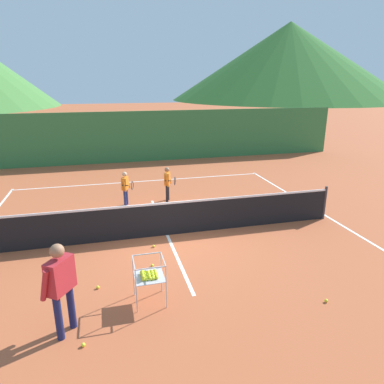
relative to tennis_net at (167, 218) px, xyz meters
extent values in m
plane|color=#B25633|center=(0.00, 0.00, -0.50)|extent=(120.00, 120.00, 0.00)
cube|color=white|center=(0.00, 5.64, -0.50)|extent=(10.39, 0.08, 0.01)
cube|color=white|center=(5.20, 0.00, -0.50)|extent=(0.08, 11.60, 0.01)
cube|color=white|center=(0.00, 0.00, -0.50)|extent=(0.08, 6.00, 0.01)
cylinder|color=#333338|center=(4.97, 0.00, 0.03)|extent=(0.08, 0.08, 1.05)
cube|color=black|center=(0.00, 0.00, -0.04)|extent=(9.86, 0.02, 0.92)
cube|color=white|center=(0.00, 0.00, 0.45)|extent=(9.86, 0.03, 0.06)
cylinder|color=#191E4C|center=(-2.47, -3.61, -0.08)|extent=(0.12, 0.12, 0.83)
cylinder|color=#191E4C|center=(-2.29, -3.35, -0.08)|extent=(0.12, 0.12, 0.83)
cube|color=#B2262D|center=(-2.38, -3.48, 0.62)|extent=(0.47, 0.54, 0.58)
sphere|color=#996B4C|center=(-2.38, -3.48, 1.06)|extent=(0.23, 0.23, 0.23)
cylinder|color=#B2262D|center=(-2.60, -3.68, 0.59)|extent=(0.24, 0.20, 0.57)
cylinder|color=#B2262D|center=(-2.26, -3.23, 0.58)|extent=(0.19, 0.17, 0.57)
torus|color=#262628|center=(-2.47, -3.08, 0.53)|extent=(0.18, 0.25, 0.29)
cylinder|color=black|center=(-2.27, -3.22, 0.53)|extent=(0.20, 0.15, 0.03)
cylinder|color=navy|center=(-0.90, 2.85, -0.20)|extent=(0.09, 0.09, 0.60)
cylinder|color=navy|center=(-0.97, 2.63, -0.20)|extent=(0.09, 0.09, 0.60)
cube|color=orange|center=(-0.93, 2.74, 0.31)|extent=(0.27, 0.39, 0.42)
sphere|color=#DBAD84|center=(-0.93, 2.74, 0.62)|extent=(0.16, 0.16, 0.16)
cylinder|color=orange|center=(-0.82, 2.92, 0.28)|extent=(0.17, 0.11, 0.41)
cylinder|color=orange|center=(-0.97, 2.54, 0.28)|extent=(0.14, 0.10, 0.41)
torus|color=#262628|center=(-0.71, 2.45, 0.29)|extent=(0.12, 0.28, 0.29)
cylinder|color=black|center=(-0.95, 2.53, 0.29)|extent=(0.22, 0.10, 0.03)
cylinder|color=black|center=(0.59, 2.98, -0.19)|extent=(0.09, 0.09, 0.61)
cylinder|color=black|center=(0.51, 2.76, -0.19)|extent=(0.09, 0.09, 0.61)
cube|color=orange|center=(0.55, 2.87, 0.33)|extent=(0.28, 0.40, 0.43)
sphere|color=#996B4C|center=(0.55, 2.87, 0.66)|extent=(0.17, 0.17, 0.17)
cylinder|color=orange|center=(0.67, 3.05, 0.30)|extent=(0.18, 0.12, 0.42)
cylinder|color=orange|center=(0.51, 2.66, 0.30)|extent=(0.14, 0.10, 0.42)
torus|color=#262628|center=(0.76, 2.57, 0.31)|extent=(0.12, 0.28, 0.29)
cylinder|color=black|center=(0.53, 2.65, 0.31)|extent=(0.22, 0.10, 0.03)
cylinder|color=#B7B7BC|center=(-1.16, -2.66, -0.05)|extent=(0.02, 0.02, 0.89)
cylinder|color=#B7B7BC|center=(-0.60, -2.66, -0.05)|extent=(0.02, 0.02, 0.89)
cylinder|color=#B7B7BC|center=(-1.16, -3.22, -0.05)|extent=(0.02, 0.02, 0.89)
cylinder|color=#B7B7BC|center=(-0.60, -3.22, -0.05)|extent=(0.02, 0.02, 0.89)
cube|color=#B7B7BC|center=(-0.88, -2.94, 0.05)|extent=(0.56, 0.56, 0.01)
cube|color=#B7B7BC|center=(-0.88, -2.66, 0.39)|extent=(0.56, 0.02, 0.02)
cube|color=#B7B7BC|center=(-0.88, -3.22, 0.39)|extent=(0.56, 0.02, 0.02)
cube|color=#B7B7BC|center=(-1.16, -2.94, 0.39)|extent=(0.02, 0.56, 0.02)
cube|color=#B7B7BC|center=(-0.60, -2.94, 0.39)|extent=(0.02, 0.56, 0.02)
sphere|color=yellow|center=(-1.00, -3.07, 0.08)|extent=(0.07, 0.07, 0.07)
sphere|color=yellow|center=(-1.01, -3.00, 0.09)|extent=(0.07, 0.07, 0.07)
sphere|color=yellow|center=(-1.00, -2.95, 0.08)|extent=(0.07, 0.07, 0.07)
sphere|color=yellow|center=(-1.01, -2.88, 0.08)|extent=(0.07, 0.07, 0.07)
sphere|color=yellow|center=(-1.01, -2.82, 0.09)|extent=(0.07, 0.07, 0.07)
sphere|color=yellow|center=(-0.95, -3.08, 0.08)|extent=(0.07, 0.07, 0.07)
sphere|color=yellow|center=(-0.95, -3.01, 0.08)|extent=(0.07, 0.07, 0.07)
sphere|color=yellow|center=(-0.94, -2.94, 0.09)|extent=(0.07, 0.07, 0.07)
sphere|color=yellow|center=(-0.95, -2.88, 0.08)|extent=(0.07, 0.07, 0.07)
sphere|color=yellow|center=(-0.95, -2.82, 0.09)|extent=(0.07, 0.07, 0.07)
sphere|color=yellow|center=(-0.88, -3.08, 0.08)|extent=(0.07, 0.07, 0.07)
sphere|color=yellow|center=(-0.89, -3.00, 0.08)|extent=(0.07, 0.07, 0.07)
sphere|color=yellow|center=(-0.88, -2.94, 0.09)|extent=(0.07, 0.07, 0.07)
sphere|color=yellow|center=(-0.89, -2.88, 0.08)|extent=(0.07, 0.07, 0.07)
sphere|color=yellow|center=(-0.89, -2.82, 0.08)|extent=(0.07, 0.07, 0.07)
sphere|color=yellow|center=(-0.82, -3.08, 0.08)|extent=(0.07, 0.07, 0.07)
sphere|color=yellow|center=(-0.81, -3.02, 0.09)|extent=(0.07, 0.07, 0.07)
sphere|color=yellow|center=(-0.82, -2.94, 0.08)|extent=(0.07, 0.07, 0.07)
sphere|color=yellow|center=(-0.81, -2.88, 0.08)|extent=(0.07, 0.07, 0.07)
sphere|color=yellow|center=(-0.82, -2.81, 0.08)|extent=(0.07, 0.07, 0.07)
sphere|color=yellow|center=(-0.75, -3.07, 0.09)|extent=(0.07, 0.07, 0.07)
sphere|color=yellow|center=(-0.75, -3.01, 0.08)|extent=(0.07, 0.07, 0.07)
sphere|color=yellow|center=(-0.75, -2.95, 0.09)|extent=(0.07, 0.07, 0.07)
sphere|color=yellow|center=(-0.75, -2.88, 0.09)|extent=(0.07, 0.07, 0.07)
sphere|color=yellow|center=(-0.75, -2.81, 0.08)|extent=(0.07, 0.07, 0.07)
sphere|color=yellow|center=(-1.01, -3.08, 0.13)|extent=(0.07, 0.07, 0.07)
sphere|color=yellow|center=(-1.01, -3.01, 0.14)|extent=(0.07, 0.07, 0.07)
sphere|color=yellow|center=(-1.01, -2.95, 0.14)|extent=(0.07, 0.07, 0.07)
sphere|color=yellow|center=(-1.00, -2.87, 0.14)|extent=(0.07, 0.07, 0.07)
sphere|color=yellow|center=(-0.65, -1.64, -0.47)|extent=(0.07, 0.07, 0.07)
sphere|color=yellow|center=(-1.88, -2.25, -0.47)|extent=(0.07, 0.07, 0.07)
sphere|color=yellow|center=(-2.11, -3.90, -0.47)|extent=(0.07, 0.07, 0.07)
sphere|color=yellow|center=(2.45, -3.83, -0.47)|extent=(0.07, 0.07, 0.07)
sphere|color=yellow|center=(-0.48, -0.66, -0.47)|extent=(0.07, 0.07, 0.07)
cube|color=#33753D|center=(0.00, 9.55, 0.82)|extent=(22.86, 0.08, 2.64)
cone|color=#2D6628|center=(38.54, 63.87, 7.48)|extent=(50.14, 50.14, 15.96)
camera|label=1|loc=(-1.54, -8.83, 3.64)|focal=32.58mm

